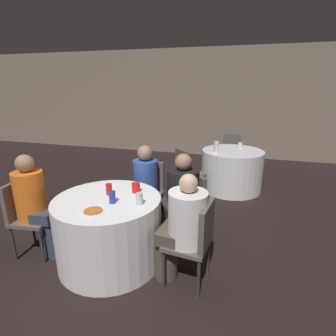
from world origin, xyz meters
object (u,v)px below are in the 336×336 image
at_px(chair_near_north, 149,186).
at_px(chair_far_north, 231,150).
at_px(soda_can_silver, 140,199).
at_px(person_black_shirt, 178,199).
at_px(chair_near_west, 26,211).
at_px(chair_near_northeast, 189,202).
at_px(person_orange_shirt, 38,207).
at_px(table_far, 232,170).
at_px(pizza_plate_near, 93,211).
at_px(person_white_shirt, 181,228).
at_px(soda_can_red, 109,189).
at_px(soda_can_blue, 112,197).
at_px(chair_far_southwest, 186,169).
at_px(bottle_far, 216,147).
at_px(table_near, 109,230).
at_px(person_blue_shirt, 143,187).
at_px(chair_near_east, 196,237).

height_order(chair_near_north, chair_far_north, same).
bearing_deg(soda_can_silver, person_black_shirt, 65.72).
distance_m(chair_near_west, person_black_shirt, 1.72).
distance_m(chair_near_northeast, person_orange_shirt, 1.71).
relative_size(table_far, pizza_plate_near, 4.63).
relative_size(chair_far_north, person_white_shirt, 0.77).
distance_m(soda_can_red, soda_can_blue, 0.22).
distance_m(chair_near_west, chair_near_northeast, 1.86).
xyz_separation_m(table_far, chair_far_southwest, (-0.72, -0.63, 0.15)).
xyz_separation_m(chair_near_west, chair_far_north, (2.06, 3.60, 0.00)).
distance_m(chair_far_north, chair_far_southwest, 1.72).
relative_size(soda_can_red, soda_can_blue, 1.00).
height_order(person_black_shirt, soda_can_red, person_black_shirt).
bearing_deg(bottle_far, person_black_shirt, -98.23).
bearing_deg(chair_near_north, table_near, 90.00).
distance_m(chair_near_west, chair_far_southwest, 2.45).
xyz_separation_m(person_orange_shirt, soda_can_red, (0.78, 0.20, 0.22)).
bearing_deg(chair_near_northeast, person_blue_shirt, 34.79).
relative_size(table_far, soda_can_red, 9.03).
bearing_deg(person_white_shirt, chair_near_east, -90.00).
bearing_deg(person_white_shirt, soda_can_silver, 89.59).
height_order(chair_near_north, soda_can_red, soda_can_red).
height_order(table_far, chair_near_north, chair_near_north).
xyz_separation_m(chair_near_east, pizza_plate_near, (-0.94, -0.20, 0.23)).
height_order(chair_near_north, pizza_plate_near, chair_near_north).
distance_m(chair_far_north, person_blue_shirt, 2.86).
bearing_deg(table_far, soda_can_silver, -106.96).
distance_m(chair_near_north, person_orange_shirt, 1.40).
bearing_deg(chair_near_northeast, bottle_far, -44.01).
xyz_separation_m(chair_far_southwest, person_blue_shirt, (-0.35, -1.09, 0.05)).
bearing_deg(pizza_plate_near, chair_near_north, 86.32).
height_order(chair_far_north, person_white_shirt, person_white_shirt).
height_order(person_black_shirt, bottle_far, person_black_shirt).
bearing_deg(chair_near_northeast, person_black_shirt, 90.00).
bearing_deg(soda_can_silver, soda_can_blue, -172.68).
relative_size(table_near, chair_far_north, 1.30).
bearing_deg(person_black_shirt, soda_can_blue, 99.03).
bearing_deg(person_black_shirt, chair_near_north, 10.43).
distance_m(chair_far_southwest, person_blue_shirt, 1.14).
xyz_separation_m(table_near, chair_far_southwest, (0.44, 1.89, 0.15)).
height_order(chair_near_northeast, chair_far_north, same).
distance_m(person_white_shirt, soda_can_blue, 0.74).
distance_m(person_white_shirt, bottle_far, 2.37).
bearing_deg(chair_near_west, chair_near_east, 83.14).
xyz_separation_m(person_white_shirt, soda_can_red, (-0.84, 0.20, 0.22)).
xyz_separation_m(chair_near_east, person_black_shirt, (-0.33, 0.63, 0.07)).
bearing_deg(chair_near_east, chair_near_west, 96.86).
bearing_deg(soda_can_blue, pizza_plate_near, -109.17).
distance_m(person_orange_shirt, pizza_plate_near, 0.87).
height_order(chair_far_north, person_black_shirt, person_black_shirt).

